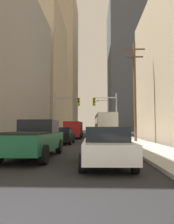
# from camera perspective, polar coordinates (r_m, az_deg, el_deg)

# --- Properties ---
(sidewalk_left) EXTENTS (3.06, 160.00, 0.15)m
(sidewalk_left) POSITION_cam_1_polar(r_m,az_deg,el_deg) (53.47, -4.50, -5.92)
(sidewalk_left) COLOR #9E9E99
(sidewalk_left) RESTS_ON ground
(sidewalk_right) EXTENTS (3.06, 160.00, 0.15)m
(sidewalk_right) POSITION_cam_1_polar(r_m,az_deg,el_deg) (53.24, 6.29, -5.91)
(sidewalk_right) COLOR #9E9E99
(sidewalk_right) RESTS_ON ground
(city_bus) EXTENTS (2.90, 11.58, 3.40)m
(city_bus) POSITION_cam_1_polar(r_m,az_deg,el_deg) (30.53, 4.92, -3.58)
(city_bus) COLOR silver
(city_bus) RESTS_ON ground
(pickup_truck_green) EXTENTS (2.20, 5.42, 1.90)m
(pickup_truck_green) POSITION_cam_1_polar(r_m,az_deg,el_deg) (10.49, -14.62, -7.33)
(pickup_truck_green) COLOR #195938
(pickup_truck_green) RESTS_ON ground
(cargo_van_red) EXTENTS (2.16, 5.25, 2.26)m
(cargo_van_red) POSITION_cam_1_polar(r_m,az_deg,el_deg) (27.35, -3.79, -4.83)
(cargo_van_red) COLOR maroon
(cargo_van_red) RESTS_ON ground
(sedan_white) EXTENTS (1.95, 4.24, 1.52)m
(sedan_white) POSITION_cam_1_polar(r_m,az_deg,el_deg) (8.13, 5.44, -9.49)
(sedan_white) COLOR white
(sedan_white) RESTS_ON ground
(sedan_black) EXTENTS (1.95, 4.24, 1.52)m
(sedan_black) POSITION_cam_1_polar(r_m,az_deg,el_deg) (18.82, -6.92, -6.58)
(sedan_black) COLOR black
(sedan_black) RESTS_ON ground
(sedan_navy) EXTENTS (1.95, 4.23, 1.52)m
(sedan_navy) POSITION_cam_1_polar(r_m,az_deg,el_deg) (35.03, -2.87, -5.59)
(sedan_navy) COLOR #141E4C
(sedan_navy) RESTS_ON ground
(sedan_blue) EXTENTS (1.95, 4.23, 1.52)m
(sedan_blue) POSITION_cam_1_polar(r_m,az_deg,el_deg) (45.55, 2.79, -5.31)
(sedan_blue) COLOR navy
(sedan_blue) RESTS_ON ground
(traffic_signal_near_left) EXTENTS (3.43, 0.44, 6.00)m
(traffic_signal_near_left) POSITION_cam_1_polar(r_m,az_deg,el_deg) (26.66, -6.09, 1.06)
(traffic_signal_near_left) COLOR gray
(traffic_signal_near_left) RESTS_ON ground
(traffic_signal_near_right) EXTENTS (3.18, 0.44, 6.00)m
(traffic_signal_near_right) POSITION_cam_1_polar(r_m,az_deg,el_deg) (26.43, 5.46, 1.08)
(traffic_signal_near_right) COLOR gray
(traffic_signal_near_right) RESTS_ON ground
(utility_pole_right) EXTENTS (2.20, 0.28, 10.13)m
(utility_pole_right) POSITION_cam_1_polar(r_m,az_deg,el_deg) (21.09, 13.37, 6.22)
(utility_pole_right) COLOR brown
(utility_pole_right) RESTS_ON ground
(street_lamp_right) EXTENTS (2.70, 0.32, 7.50)m
(street_lamp_right) POSITION_cam_1_polar(r_m,az_deg,el_deg) (43.20, 5.51, -0.30)
(street_lamp_right) COLOR gray
(street_lamp_right) RESTS_ON ground
(building_left_mid_office) EXTENTS (22.65, 19.36, 29.93)m
(building_left_mid_office) POSITION_cam_1_polar(r_m,az_deg,el_deg) (54.35, -19.30, 10.19)
(building_left_mid_office) COLOR tan
(building_left_mid_office) RESTS_ON ground
(building_left_far_tower) EXTENTS (21.40, 26.00, 63.26)m
(building_left_far_tower) POSITION_cam_1_polar(r_m,az_deg,el_deg) (98.58, -9.57, 13.45)
(building_left_far_tower) COLOR tan
(building_left_far_tower) RESTS_ON ground
(building_right_far_highrise) EXTENTS (15.50, 26.63, 60.04)m
(building_right_far_highrise) POSITION_cam_1_polar(r_m,az_deg,el_deg) (99.52, 10.73, 12.33)
(building_right_far_highrise) COLOR #4C515B
(building_right_far_highrise) RESTS_ON ground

